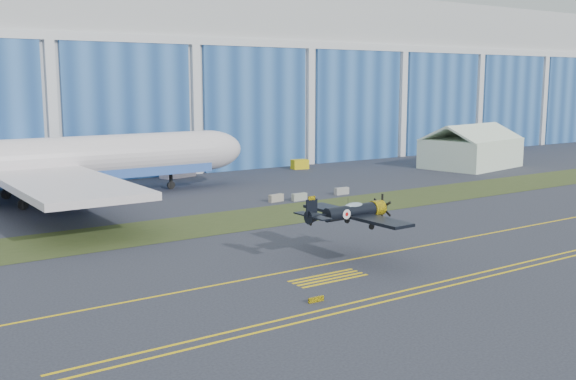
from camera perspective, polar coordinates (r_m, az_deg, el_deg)
ground at (r=67.80m, az=11.36°, el=-3.26°), size 260.00×260.00×0.00m
grass_median at (r=78.02m, az=4.02°, el=-1.46°), size 260.00×10.00×0.02m
hangar at (r=127.21m, az=-12.40°, el=9.21°), size 220.00×45.70×30.00m
taxiway_centreline at (r=64.49m, az=14.53°, el=-4.00°), size 200.00×0.20×0.02m
edge_line_near at (r=58.87m, az=21.49°, el=-5.60°), size 80.00×0.20×0.02m
edge_line_far at (r=59.41m, az=20.70°, el=-5.42°), size 80.00×0.20×0.02m
hold_short_ladder at (r=50.28m, az=3.42°, el=-7.44°), size 6.00×2.40×0.02m
guard_board_left at (r=44.96m, az=2.40°, el=-9.24°), size 1.20×0.15×0.35m
warbird at (r=54.70m, az=5.30°, el=-1.86°), size 9.66×11.54×3.35m
jetliner at (r=85.75m, az=-20.73°, el=6.29°), size 63.17×53.70×21.90m
tent at (r=118.18m, az=15.24°, el=3.64°), size 17.71×14.32×7.36m
shipping_container at (r=103.55m, az=-9.31°, el=1.71°), size 5.78×3.40×2.35m
tug at (r=112.16m, az=1.00°, el=2.19°), size 2.93×2.10×1.57m
gse_box at (r=138.77m, az=15.46°, el=3.24°), size 3.17×2.09×1.75m
barrier_a at (r=81.44m, az=-1.01°, el=-0.69°), size 2.07×0.91×0.90m
barrier_b at (r=82.19m, az=0.96°, el=-0.59°), size 2.02×0.67×0.90m
barrier_c at (r=86.88m, az=4.57°, el=-0.09°), size 2.01×0.62×0.90m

